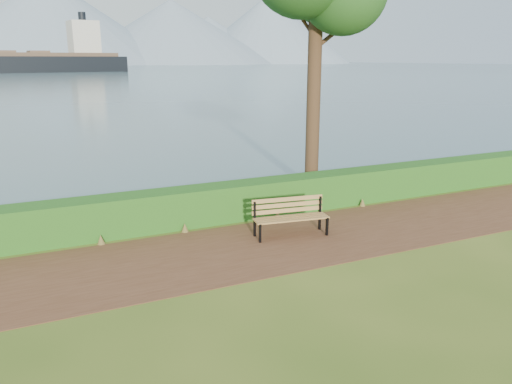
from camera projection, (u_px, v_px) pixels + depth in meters
name	position (u px, v px, depth m)	size (l,w,h in m)	color
ground	(257.00, 252.00, 11.57)	(140.00, 140.00, 0.00)	#3F5718
path	(251.00, 248.00, 11.84)	(40.00, 3.40, 0.01)	#532E1C
hedge	(217.00, 203.00, 13.72)	(32.00, 0.85, 1.00)	#204D16
water	(30.00, 68.00, 239.59)	(700.00, 510.00, 0.00)	#44616D
mountains	(7.00, 25.00, 356.79)	(585.00, 190.00, 70.00)	gray
bench	(290.00, 214.00, 12.59)	(1.96, 0.82, 0.95)	black
cargo_ship	(22.00, 62.00, 157.57)	(70.32, 21.00, 21.09)	black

